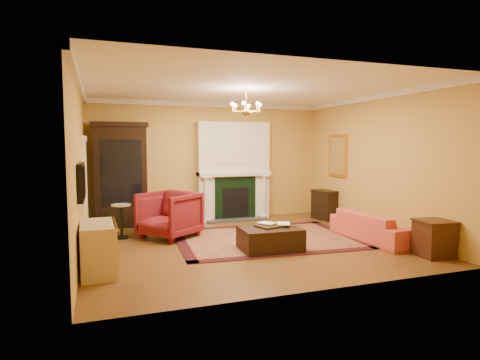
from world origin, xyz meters
name	(u,v)px	position (x,y,z in m)	size (l,w,h in m)	color
floor	(246,243)	(0.00, 0.00, -0.01)	(6.00, 5.50, 0.02)	brown
ceiling	(246,87)	(0.00, 0.00, 3.01)	(6.00, 5.50, 0.02)	white
wall_back	(209,161)	(0.00, 2.76, 1.50)	(6.00, 0.02, 3.00)	gold
wall_front	(320,178)	(0.00, -2.76, 1.50)	(6.00, 0.02, 3.00)	gold
wall_left	(79,170)	(-3.01, 0.00, 1.50)	(0.02, 5.50, 3.00)	gold
wall_right	(375,164)	(3.01, 0.00, 1.50)	(0.02, 5.50, 3.00)	gold
fireplace	(234,173)	(0.60, 2.57, 1.19)	(1.90, 0.70, 2.50)	silver
crown_molding	(231,97)	(0.00, 0.96, 2.94)	(6.00, 5.50, 0.12)	silver
doorway	(86,187)	(-2.95, 1.70, 1.05)	(0.08, 1.05, 2.10)	white
tv_panel	(81,182)	(-2.95, -0.60, 1.35)	(0.09, 0.95, 0.58)	black
gilt_mirror	(338,156)	(2.97, 1.40, 1.65)	(0.06, 0.76, 1.05)	gold
chandelier	(246,109)	(0.00, 0.00, 2.61)	(0.63, 0.55, 0.53)	gold
oriental_rug	(266,238)	(0.51, 0.18, 0.01)	(3.63, 2.72, 0.01)	#4E1012
china_cabinet	(121,177)	(-2.21, 2.49, 1.17)	(1.17, 0.53, 2.33)	black
wingback_armchair	(169,212)	(-1.34, 0.96, 0.53)	(1.02, 0.96, 1.05)	maroon
pedestal_table	(121,219)	(-2.28, 1.19, 0.41)	(0.40, 0.40, 0.71)	black
commode	(98,248)	(-2.73, -1.02, 0.38)	(0.48, 1.02, 0.76)	#C8B892
coral_sofa	(374,221)	(2.50, -0.67, 0.39)	(1.98, 0.58, 0.77)	#C13F3D
end_table	(434,239)	(2.72, -1.98, 0.30)	(0.52, 0.52, 0.60)	#3E1D10
console_table	(325,205)	(2.78, 1.68, 0.36)	(0.37, 0.65, 0.73)	black
leather_ottoman	(270,238)	(0.23, -0.66, 0.22)	(1.07, 0.78, 0.40)	black
ottoman_tray	(271,226)	(0.27, -0.58, 0.43)	(0.50, 0.39, 0.03)	black
book_a	(264,217)	(0.15, -0.55, 0.60)	(0.23, 0.03, 0.30)	gray
book_b	(277,216)	(0.41, -0.57, 0.61)	(0.23, 0.02, 0.32)	gray
topiary_left	(206,162)	(-0.15, 2.53, 1.48)	(0.17, 0.17, 0.46)	tan
topiary_right	(257,163)	(1.24, 2.53, 1.44)	(0.14, 0.14, 0.38)	tan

